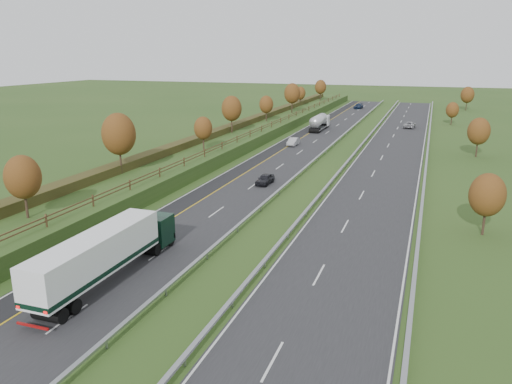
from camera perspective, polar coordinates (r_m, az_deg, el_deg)
ground at (r=82.32m, az=8.87°, el=3.69°), size 400.00×400.00×0.00m
near_carriageway at (r=88.82m, az=4.39°, el=4.71°), size 10.50×200.00×0.04m
far_carriageway at (r=86.14m, az=15.07°, el=3.88°), size 10.50×200.00×0.04m
hard_shoulder at (r=89.84m, az=2.08°, el=4.87°), size 3.00×200.00×0.04m
lane_markings at (r=87.30m, az=8.44°, el=4.41°), size 26.75×200.00×0.01m
embankment_left at (r=92.79m, az=-3.40°, el=5.81°), size 12.00×200.00×2.00m
hedge_left at (r=93.33m, az=-4.56°, el=6.81°), size 2.20×180.00×1.10m
fence_left at (r=90.50m, az=-0.88°, el=6.69°), size 0.12×189.06×1.20m
median_barrier_near at (r=87.44m, az=8.02°, el=4.82°), size 0.32×200.00×0.71m
median_barrier_far at (r=86.61m, az=11.34°, el=4.57°), size 0.32×200.00×0.71m
outer_barrier_far at (r=85.82m, az=18.96°, el=3.93°), size 0.32×200.00×0.71m
trees_left at (r=88.82m, az=-4.09°, el=8.86°), size 6.64×164.30×7.66m
trees_far at (r=114.43m, az=23.17°, el=8.09°), size 8.45×118.60×7.12m
box_lorry at (r=39.11m, az=-16.77°, el=-6.66°), size 2.58×16.28×4.06m
road_tanker at (r=113.92m, az=7.27°, el=7.97°), size 2.40×11.22×3.46m
car_dark_near at (r=65.65m, az=1.03°, el=1.48°), size 1.79×4.01×1.34m
car_silver_mid at (r=93.98m, az=4.28°, el=5.77°), size 1.52×4.36×1.44m
car_small_far at (r=160.95m, az=11.64°, el=9.59°), size 2.55×5.42×1.53m
car_oncoming at (r=121.68m, az=17.15°, el=7.37°), size 2.70×5.37×1.46m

